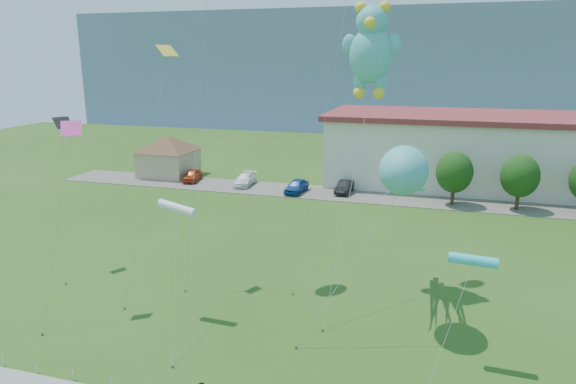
{
  "coord_description": "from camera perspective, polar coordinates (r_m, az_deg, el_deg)",
  "views": [
    {
      "loc": [
        8.3,
        -18.23,
        14.31
      ],
      "look_at": [
        0.52,
        8.0,
        7.17
      ],
      "focal_mm": 32.0,
      "sensor_mm": 36.0,
      "label": 1
    }
  ],
  "objects": [
    {
      "name": "small_kite_pink",
      "position": [
        31.16,
        -23.23,
        4.34
      ],
      "size": [
        1.29,
        4.95,
        10.94
      ],
      "color": "#E03198",
      "rests_on": "ground"
    },
    {
      "name": "tree_near",
      "position": [
        53.38,
        18.01,
        2.1
      ],
      "size": [
        3.6,
        3.6,
        5.47
      ],
      "color": "#3F2B19",
      "rests_on": "ground"
    },
    {
      "name": "small_kite_black",
      "position": [
        38.29,
        -23.71,
        5.41
      ],
      "size": [
        2.77,
        4.52,
        10.48
      ],
      "color": "black",
      "rests_on": "ground"
    },
    {
      "name": "pavilion",
      "position": [
        65.82,
        -13.18,
        4.37
      ],
      "size": [
        9.2,
        9.2,
        5.0
      ],
      "color": "tan",
      "rests_on": "ground"
    },
    {
      "name": "octopus_kite",
      "position": [
        28.44,
        12.82,
        1.52
      ],
      "size": [
        5.91,
        10.22,
        9.98
      ],
      "color": "teal",
      "rests_on": "ground"
    },
    {
      "name": "hill_ridge",
      "position": [
        138.49,
        13.47,
        13.49
      ],
      "size": [
        160.0,
        50.0,
        25.0
      ],
      "primitive_type": "cube",
      "color": "slate",
      "rests_on": "ground"
    },
    {
      "name": "parked_car_blue",
      "position": [
        56.09,
        0.96,
        0.67
      ],
      "size": [
        2.08,
        4.39,
        1.45
      ],
      "primitive_type": "imported",
      "rotation": [
        0.0,
        0.0,
        -0.09
      ],
      "color": "navy",
      "rests_on": "parking_strip"
    },
    {
      "name": "parking_strip",
      "position": [
        55.73,
        7.41,
        -0.34
      ],
      "size": [
        70.0,
        6.0,
        0.06
      ],
      "primitive_type": "cube",
      "color": "#59544C",
      "rests_on": "ground"
    },
    {
      "name": "small_kite_white",
      "position": [
        29.02,
        -12.27,
        -1.86
      ],
      "size": [
        2.53,
        6.42,
        6.72
      ],
      "color": "white",
      "rests_on": "ground"
    },
    {
      "name": "small_kite_cyan",
      "position": [
        25.45,
        19.84,
        -7.24
      ],
      "size": [
        2.12,
        5.18,
        5.68
      ],
      "color": "#2EC8D2",
      "rests_on": "ground"
    },
    {
      "name": "teddy_bear_kite",
      "position": [
        32.72,
        9.21,
        15.52
      ],
      "size": [
        3.58,
        9.2,
        17.61
      ],
      "color": "teal",
      "rests_on": "ground"
    },
    {
      "name": "small_kite_yellow",
      "position": [
        33.25,
        -13.84,
        11.7
      ],
      "size": [
        1.29,
        6.65,
        15.2
      ],
      "color": "yellow",
      "rests_on": "ground"
    },
    {
      "name": "parked_car_black",
      "position": [
        56.28,
        6.32,
        0.56
      ],
      "size": [
        1.66,
        4.08,
        1.32
      ],
      "primitive_type": "imported",
      "rotation": [
        0.0,
        0.0,
        -0.07
      ],
      "color": "black",
      "rests_on": "parking_strip"
    },
    {
      "name": "parked_car_red",
      "position": [
        62.43,
        -10.59,
        1.83
      ],
      "size": [
        2.43,
        4.3,
        1.38
      ],
      "primitive_type": "imported",
      "rotation": [
        0.0,
        0.0,
        0.21
      ],
      "color": "#B83716",
      "rests_on": "parking_strip"
    },
    {
      "name": "parked_car_white",
      "position": [
        59.59,
        -4.82,
        1.38
      ],
      "size": [
        2.04,
        4.55,
        1.3
      ],
      "primitive_type": "imported",
      "rotation": [
        0.0,
        0.0,
        0.05
      ],
      "color": "white",
      "rests_on": "parking_strip"
    },
    {
      "name": "tree_mid",
      "position": [
        53.91,
        24.38,
        1.62
      ],
      "size": [
        3.6,
        3.6,
        5.47
      ],
      "color": "#3F2B19",
      "rests_on": "ground"
    }
  ]
}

